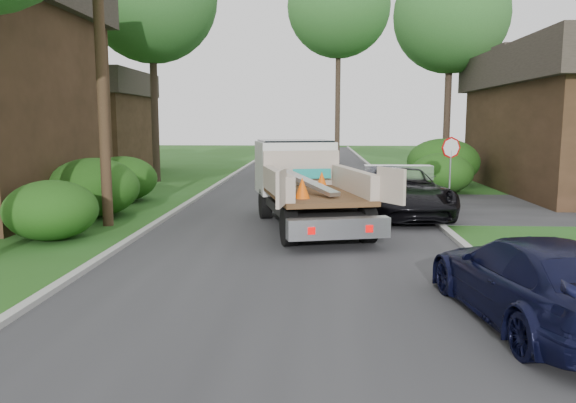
% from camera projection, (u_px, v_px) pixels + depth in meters
% --- Properties ---
extents(ground, '(120.00, 120.00, 0.00)m').
position_uv_depth(ground, '(288.00, 274.00, 11.10)').
color(ground, '#234F16').
rests_on(ground, ground).
extents(road, '(8.00, 90.00, 0.02)m').
position_uv_depth(road, '(302.00, 202.00, 20.99)').
color(road, '#28282B').
rests_on(road, ground).
extents(curb_left, '(0.20, 90.00, 0.12)m').
position_uv_depth(curb_left, '(193.00, 200.00, 21.19)').
color(curb_left, '#9E9E99').
rests_on(curb_left, ground).
extents(curb_right, '(0.20, 90.00, 0.12)m').
position_uv_depth(curb_right, '(412.00, 202.00, 20.77)').
color(curb_right, '#9E9E99').
rests_on(curb_right, ground).
extents(stop_sign, '(0.71, 0.32, 2.48)m').
position_uv_depth(stop_sign, '(451.00, 157.00, 19.48)').
color(stop_sign, slate).
rests_on(stop_sign, ground).
extents(utility_pole, '(2.42, 1.25, 10.00)m').
position_uv_depth(utility_pole, '(100.00, 43.00, 15.58)').
color(utility_pole, '#382619').
rests_on(utility_pole, ground).
extents(house_left_far, '(7.56, 7.56, 6.00)m').
position_uv_depth(house_left_far, '(79.00, 121.00, 33.11)').
color(house_left_far, '#322114').
rests_on(house_left_far, ground).
extents(hedge_left_a, '(2.34, 2.34, 1.53)m').
position_uv_depth(hedge_left_a, '(51.00, 210.00, 14.28)').
color(hedge_left_a, '#1A3F0E').
rests_on(hedge_left_a, ground).
extents(hedge_left_b, '(2.86, 2.86, 1.87)m').
position_uv_depth(hedge_left_b, '(94.00, 187.00, 17.73)').
color(hedge_left_b, '#1A3F0E').
rests_on(hedge_left_b, ground).
extents(hedge_left_c, '(2.60, 2.60, 1.70)m').
position_uv_depth(hedge_left_c, '(122.00, 179.00, 21.22)').
color(hedge_left_c, '#1A3F0E').
rests_on(hedge_left_c, ground).
extents(hedge_right_a, '(2.60, 2.60, 1.70)m').
position_uv_depth(hedge_right_a, '(442.00, 173.00, 23.54)').
color(hedge_right_a, '#1A3F0E').
rests_on(hedge_right_a, ground).
extents(hedge_right_b, '(3.38, 3.38, 2.21)m').
position_uv_depth(hedge_right_b, '(443.00, 162.00, 26.43)').
color(hedge_right_b, '#1A3F0E').
rests_on(hedge_right_b, ground).
extents(tree_right_far, '(6.00, 6.00, 11.50)m').
position_uv_depth(tree_right_far, '(451.00, 16.00, 29.29)').
color(tree_right_far, '#2D2119').
rests_on(tree_right_far, ground).
extents(tree_center_far, '(7.20, 7.20, 14.60)m').
position_uv_depth(tree_center_far, '(339.00, 6.00, 39.10)').
color(tree_center_far, '#2D2119').
rests_on(tree_center_far, ground).
extents(flatbed_truck, '(4.07, 6.83, 2.43)m').
position_uv_depth(flatbed_truck, '(302.00, 179.00, 16.63)').
color(flatbed_truck, black).
rests_on(flatbed_truck, ground).
extents(black_pickup, '(3.12, 5.81, 1.55)m').
position_uv_depth(black_pickup, '(399.00, 191.00, 18.04)').
color(black_pickup, black).
rests_on(black_pickup, ground).
extents(navy_suv, '(2.45, 4.78, 1.33)m').
position_uv_depth(navy_suv, '(534.00, 280.00, 8.34)').
color(navy_suv, black).
rests_on(navy_suv, ground).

